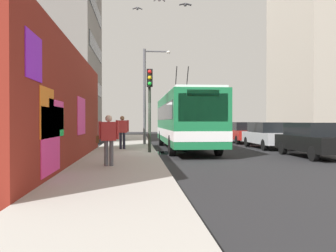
% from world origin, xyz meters
% --- Properties ---
extents(ground_plane, '(80.00, 80.00, 0.00)m').
position_xyz_m(ground_plane, '(0.00, 0.00, 0.00)').
color(ground_plane, '#232326').
extents(sidewalk_slab, '(48.00, 3.20, 0.15)m').
position_xyz_m(sidewalk_slab, '(0.00, 1.60, 0.07)').
color(sidewalk_slab, '#ADA8A0').
rests_on(sidewalk_slab, ground_plane).
extents(graffiti_wall, '(14.85, 0.32, 4.34)m').
position_xyz_m(graffiti_wall, '(-3.61, 3.35, 2.17)').
color(graffiti_wall, maroon).
rests_on(graffiti_wall, ground_plane).
extents(building_far_left, '(10.31, 9.86, 16.52)m').
position_xyz_m(building_far_left, '(12.97, 9.20, 8.26)').
color(building_far_left, gray).
rests_on(building_far_left, ground_plane).
extents(building_far_right, '(10.29, 9.02, 21.31)m').
position_xyz_m(building_far_right, '(14.50, -17.00, 10.66)').
color(building_far_right, '#B2A899').
rests_on(building_far_right, ground_plane).
extents(city_bus, '(11.67, 2.51, 4.97)m').
position_xyz_m(city_bus, '(3.26, -1.80, 1.77)').
color(city_bus, '#19723F').
rests_on(city_bus, ground_plane).
extents(parked_car_black, '(4.82, 1.73, 1.58)m').
position_xyz_m(parked_car_black, '(-1.63, -7.00, 0.83)').
color(parked_car_black, black).
rests_on(parked_car_black, ground_plane).
extents(parked_car_silver, '(4.94, 1.91, 1.58)m').
position_xyz_m(parked_car_silver, '(3.97, -7.00, 0.84)').
color(parked_car_silver, '#B7B7BC').
rests_on(parked_car_silver, ground_plane).
extents(parked_car_red, '(4.53, 1.89, 1.58)m').
position_xyz_m(parked_car_red, '(9.39, -7.00, 0.84)').
color(parked_car_red, '#B21E19').
rests_on(parked_car_red, ground_plane).
extents(pedestrian_near_wall, '(0.23, 0.75, 1.70)m').
position_xyz_m(pedestrian_near_wall, '(-5.31, 1.90, 1.15)').
color(pedestrian_near_wall, '#595960').
rests_on(pedestrian_near_wall, sidewalk_slab).
extents(pedestrian_midblock, '(0.24, 0.78, 1.78)m').
position_xyz_m(pedestrian_midblock, '(2.22, 1.74, 1.20)').
color(pedestrian_midblock, '#1E1E2D').
rests_on(pedestrian_midblock, sidewalk_slab).
extents(traffic_light, '(0.49, 0.28, 3.99)m').
position_xyz_m(traffic_light, '(-0.14, 0.35, 2.84)').
color(traffic_light, '#2D382D').
rests_on(traffic_light, sidewalk_slab).
extents(street_lamp, '(0.44, 1.81, 6.22)m').
position_xyz_m(street_lamp, '(6.44, 0.24, 3.75)').
color(street_lamp, '#4C4C51').
rests_on(street_lamp, sidewalk_slab).
extents(flying_pigeons, '(4.64, 2.72, 1.17)m').
position_xyz_m(flying_pigeons, '(0.31, -0.13, 7.34)').
color(flying_pigeons, gray).
extents(curbside_puddle, '(2.06, 2.06, 0.00)m').
position_xyz_m(curbside_puddle, '(1.36, -0.60, 0.00)').
color(curbside_puddle, black).
rests_on(curbside_puddle, ground_plane).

